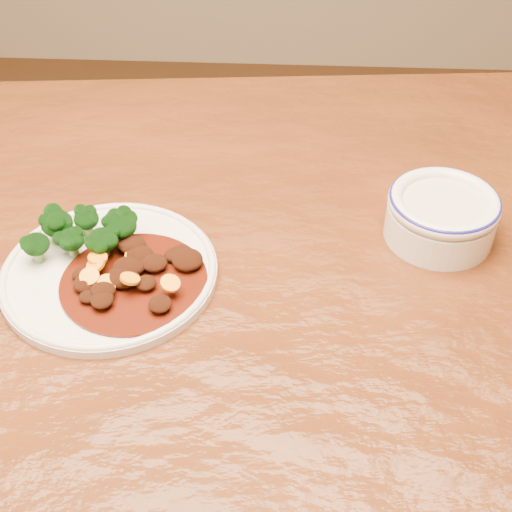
{
  "coord_description": "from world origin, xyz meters",
  "views": [
    {
      "loc": [
        0.14,
        -0.57,
        1.29
      ],
      "look_at": [
        0.11,
        0.01,
        0.77
      ],
      "focal_mm": 50.0,
      "sensor_mm": 36.0,
      "label": 1
    }
  ],
  "objects": [
    {
      "name": "broccoli_florets",
      "position": [
        -0.08,
        0.03,
        0.78
      ],
      "size": [
        0.12,
        0.08,
        0.04
      ],
      "color": "#739C51",
      "rests_on": "dinner_plate"
    },
    {
      "name": "dip_bowl",
      "position": [
        0.32,
        0.08,
        0.78
      ],
      "size": [
        0.13,
        0.13,
        0.06
      ],
      "rotation": [
        0.0,
        0.0,
        -0.15
      ],
      "color": "white",
      "rests_on": "dining_table"
    },
    {
      "name": "dining_table",
      "position": [
        -0.0,
        0.0,
        0.67
      ],
      "size": [
        1.58,
        1.03,
        0.75
      ],
      "rotation": [
        0.0,
        0.0,
        0.09
      ],
      "color": "#5C2A10",
      "rests_on": "ground"
    },
    {
      "name": "dinner_plate",
      "position": [
        -0.05,
        -0.01,
        0.76
      ],
      "size": [
        0.24,
        0.24,
        0.01
      ],
      "rotation": [
        0.0,
        0.0,
        -0.22
      ],
      "color": "white",
      "rests_on": "dining_table"
    },
    {
      "name": "mince_stew",
      "position": [
        -0.02,
        -0.02,
        0.77
      ],
      "size": [
        0.16,
        0.16,
        0.03
      ],
      "color": "#4B1308",
      "rests_on": "dinner_plate"
    }
  ]
}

